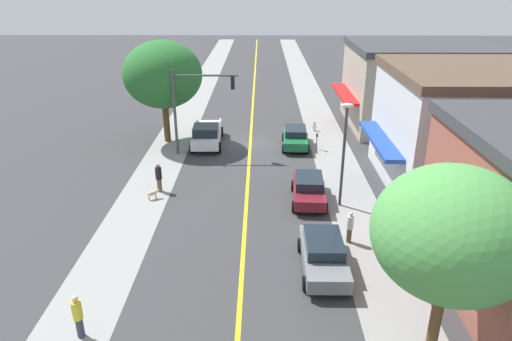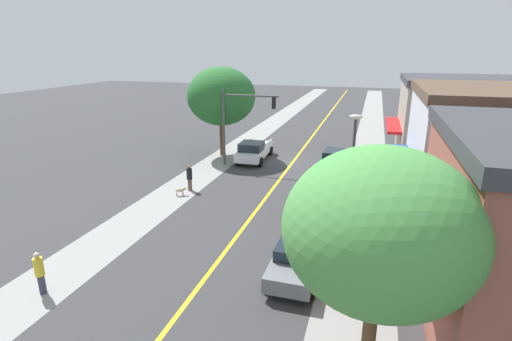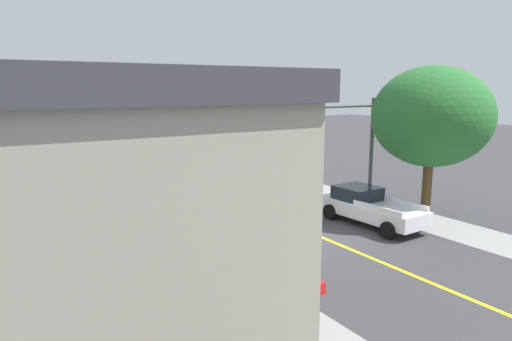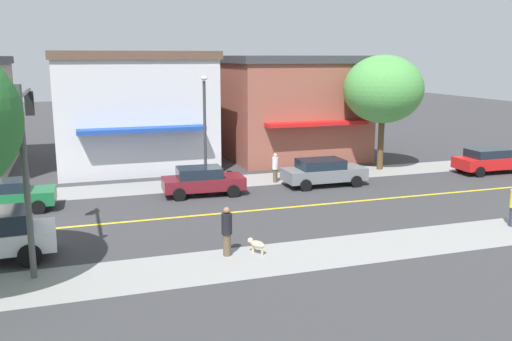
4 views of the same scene
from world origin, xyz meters
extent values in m
plane|color=#38383A|center=(0.00, 0.00, 0.00)|extent=(140.00, 140.00, 0.00)
cube|color=gray|center=(-6.17, 0.00, 0.00)|extent=(3.03, 126.00, 0.01)
cube|color=gray|center=(6.17, 0.00, 0.00)|extent=(3.03, 126.00, 0.01)
cube|color=yellow|center=(0.00, 0.00, 0.00)|extent=(0.20, 126.00, 0.00)
cube|color=#A39989|center=(-14.30, -5.04, 3.27)|extent=(11.36, 9.80, 6.54)
cube|color=#38383D|center=(-14.30, -5.04, 6.79)|extent=(11.66, 10.10, 0.50)
cube|color=red|center=(-8.04, -5.04, 2.76)|extent=(1.16, 7.45, 0.24)
cube|color=silver|center=(-14.30, 7.48, 3.42)|extent=(11.27, 9.49, 6.84)
cube|color=brown|center=(-14.30, 7.48, 7.09)|extent=(11.57, 9.79, 0.50)
cube|color=#1E429E|center=(-8.10, 7.48, 2.94)|extent=(1.13, 7.21, 0.24)
cube|color=red|center=(-8.10, 18.34, 2.89)|extent=(0.98, 6.75, 0.24)
cylinder|color=brown|center=(6.59, -0.51, 1.54)|extent=(0.49, 0.49, 3.08)
ellipsoid|color=#286B2D|center=(6.59, -0.51, 5.31)|extent=(5.96, 5.96, 5.07)
cylinder|color=brown|center=(-6.64, 22.06, 1.60)|extent=(0.38, 0.38, 3.20)
ellipsoid|color=#4C9947|center=(-6.64, 22.06, 5.04)|extent=(4.91, 4.91, 4.18)
cylinder|color=silver|center=(-5.37, -3.30, 0.31)|extent=(0.24, 0.24, 0.62)
sphere|color=#B2B2B7|center=(-5.37, -3.30, 0.69)|extent=(0.22, 0.22, 0.22)
cylinder|color=#B2B2B7|center=(-5.54, -3.30, 0.34)|extent=(0.10, 0.10, 0.10)
cylinder|color=#B2B2B7|center=(-5.20, -3.30, 0.34)|extent=(0.10, 0.10, 0.10)
cylinder|color=#4C4C51|center=(-5.06, 1.27, 0.51)|extent=(0.07, 0.07, 1.02)
cube|color=#2D2D33|center=(-5.06, 1.27, 1.15)|extent=(0.12, 0.18, 0.26)
cylinder|color=#474C47|center=(5.35, 2.26, 3.11)|extent=(0.20, 0.20, 6.21)
cylinder|color=#474C47|center=(3.05, 2.26, 5.80)|extent=(4.59, 0.14, 0.14)
cube|color=black|center=(1.15, 2.26, 5.30)|extent=(0.26, 0.32, 0.90)
sphere|color=red|center=(1.15, 2.26, 5.60)|extent=(0.20, 0.20, 0.20)
sphere|color=yellow|center=(1.15, 2.26, 5.30)|extent=(0.20, 0.20, 0.20)
sphere|color=green|center=(1.15, 2.26, 5.00)|extent=(0.20, 0.20, 0.20)
cylinder|color=#38383D|center=(-5.38, 10.48, 2.87)|extent=(0.16, 0.16, 5.75)
ellipsoid|color=silver|center=(-5.38, 10.48, 5.90)|extent=(0.70, 0.36, 0.24)
cube|color=maroon|center=(-3.64, 9.95, 0.63)|extent=(1.98, 4.24, 0.62)
cube|color=#19232D|center=(-3.65, 9.74, 1.20)|extent=(1.67, 2.32, 0.52)
cylinder|color=black|center=(-4.46, 11.36, 0.32)|extent=(0.25, 0.65, 0.64)
cylinder|color=black|center=(-2.68, 11.28, 0.32)|extent=(0.25, 0.65, 0.64)
cylinder|color=black|center=(-4.59, 8.62, 0.32)|extent=(0.25, 0.65, 0.64)
cylinder|color=black|center=(-2.82, 8.54, 0.32)|extent=(0.25, 0.65, 0.64)
cube|color=#196638|center=(-3.47, 0.68, 0.64)|extent=(1.98, 4.25, 0.64)
cube|color=#19232D|center=(-3.48, 0.47, 1.21)|extent=(1.68, 2.32, 0.50)
cylinder|color=black|center=(-4.30, 2.10, 0.32)|extent=(0.25, 0.65, 0.64)
cylinder|color=black|center=(-2.52, 2.01, 0.32)|extent=(0.25, 0.65, 0.64)
cylinder|color=black|center=(-4.43, -0.65, 0.32)|extent=(0.25, 0.65, 0.64)
cylinder|color=black|center=(-2.64, -0.74, 0.32)|extent=(0.25, 0.65, 0.64)
cube|color=slate|center=(-3.65, 16.78, 0.65)|extent=(1.88, 4.54, 0.66)
cube|color=#19232D|center=(-3.65, 16.55, 1.23)|extent=(1.65, 2.46, 0.51)
cylinder|color=black|center=(-4.57, 18.28, 0.32)|extent=(0.22, 0.64, 0.64)
cylinder|color=black|center=(-2.71, 18.27, 0.32)|extent=(0.22, 0.64, 0.64)
cylinder|color=black|center=(-4.58, 15.29, 0.32)|extent=(0.22, 0.64, 0.64)
cylinder|color=black|center=(-2.73, 15.28, 0.32)|extent=(0.22, 0.64, 0.64)
cube|color=silver|center=(3.35, 0.16, 0.76)|extent=(2.23, 5.62, 0.71)
cube|color=#19232D|center=(3.32, 1.16, 1.45)|extent=(1.94, 2.06, 0.67)
cube|color=silver|center=(2.46, -0.98, 1.23)|extent=(0.20, 2.89, 0.24)
cube|color=silver|center=(4.33, -0.91, 1.23)|extent=(0.20, 2.89, 0.24)
cylinder|color=black|center=(2.27, 2.01, 0.40)|extent=(0.31, 0.81, 0.80)
cylinder|color=black|center=(4.30, 2.08, 0.40)|extent=(0.31, 0.81, 0.80)
cylinder|color=black|center=(2.41, -1.76, 0.40)|extent=(0.31, 0.81, 0.80)
cylinder|color=black|center=(4.44, -1.69, 0.40)|extent=(0.31, 0.81, 0.80)
cylinder|color=#33384C|center=(5.75, 21.08, 0.41)|extent=(0.27, 0.27, 0.82)
cylinder|color=yellow|center=(5.75, 21.08, 1.20)|extent=(0.36, 0.36, 0.75)
sphere|color=beige|center=(5.75, 21.08, 1.69)|extent=(0.23, 0.23, 0.23)
cylinder|color=brown|center=(-5.21, 14.47, 0.38)|extent=(0.25, 0.25, 0.76)
cylinder|color=silver|center=(-5.21, 14.47, 1.11)|extent=(0.34, 0.34, 0.70)
sphere|color=beige|center=(-5.21, 14.47, 1.57)|extent=(0.22, 0.22, 0.22)
cylinder|color=brown|center=(5.36, 8.74, 0.41)|extent=(0.29, 0.29, 0.82)
cylinder|color=black|center=(5.36, 8.74, 1.20)|extent=(0.38, 0.38, 0.75)
sphere|color=#936B4C|center=(5.36, 8.74, 1.69)|extent=(0.23, 0.23, 0.23)
ellipsoid|color=#C6B28C|center=(5.57, 9.82, 0.37)|extent=(0.65, 0.56, 0.27)
sphere|color=#C6B28C|center=(5.30, 9.64, 0.45)|extent=(0.21, 0.21, 0.21)
cylinder|color=#C6B28C|center=(5.40, 9.71, 0.12)|extent=(0.09, 0.09, 0.24)
cylinder|color=#C6B28C|center=(5.75, 9.94, 0.12)|extent=(0.09, 0.09, 0.24)
camera|label=1|loc=(-0.81, 34.24, 12.26)|focal=32.39mm
camera|label=2|loc=(-6.21, 31.28, 9.32)|focal=27.14mm
camera|label=3|loc=(-13.29, -15.33, 6.77)|focal=32.14mm
camera|label=4|loc=(23.68, 3.79, 7.05)|focal=38.98mm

